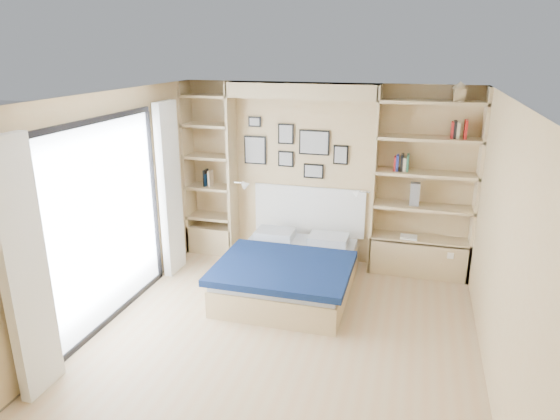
# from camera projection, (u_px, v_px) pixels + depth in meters

# --- Properties ---
(ground) EXTENTS (4.50, 4.50, 0.00)m
(ground) POSITION_uv_depth(u_px,v_px,m) (281.00, 340.00, 5.25)
(ground) COLOR tan
(ground) RESTS_ON ground
(room_shell) EXTENTS (4.50, 4.50, 4.50)m
(room_shell) POSITION_uv_depth(u_px,v_px,m) (284.00, 199.00, 6.40)
(room_shell) COLOR tan
(room_shell) RESTS_ON ground
(bed) EXTENTS (1.59, 2.07, 1.07)m
(bed) POSITION_uv_depth(u_px,v_px,m) (290.00, 270.00, 6.28)
(bed) COLOR tan
(bed) RESTS_ON ground
(photo_gallery) EXTENTS (1.48, 0.02, 0.82)m
(photo_gallery) POSITION_uv_depth(u_px,v_px,m) (293.00, 148.00, 6.90)
(photo_gallery) COLOR black
(photo_gallery) RESTS_ON ground
(reading_lamps) EXTENTS (1.92, 0.12, 0.15)m
(reading_lamps) POSITION_uv_depth(u_px,v_px,m) (299.00, 188.00, 6.81)
(reading_lamps) COLOR silver
(reading_lamps) RESTS_ON ground
(shelf_decor) EXTENTS (3.50, 0.23, 2.03)m
(shelf_decor) POSITION_uv_depth(u_px,v_px,m) (400.00, 152.00, 6.37)
(shelf_decor) COLOR #A51E1E
(shelf_decor) RESTS_ON ground
(deck) EXTENTS (3.20, 4.00, 0.05)m
(deck) POSITION_uv_depth(u_px,v_px,m) (1.00, 297.00, 6.17)
(deck) COLOR brown
(deck) RESTS_ON ground
(deck_chair) EXTENTS (0.61, 0.87, 0.81)m
(deck_chair) POSITION_uv_depth(u_px,v_px,m) (111.00, 239.00, 6.96)
(deck_chair) COLOR tan
(deck_chair) RESTS_ON ground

